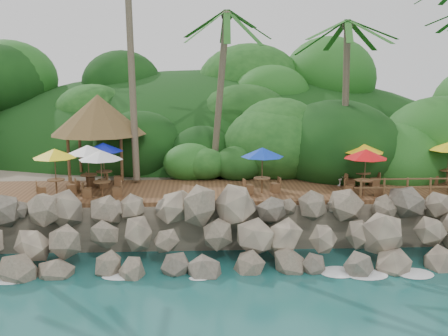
{
  "coord_description": "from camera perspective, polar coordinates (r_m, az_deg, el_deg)",
  "views": [
    {
      "loc": [
        -1.24,
        -20.11,
        8.34
      ],
      "look_at": [
        0.0,
        6.0,
        3.4
      ],
      "focal_mm": 42.66,
      "sensor_mm": 36.0,
      "label": 1
    }
  ],
  "objects": [
    {
      "name": "palapa",
      "position": [
        30.31,
        -13.33,
        5.59
      ],
      "size": [
        5.25,
        5.25,
        4.6
      ],
      "color": "brown",
      "rests_on": "ground"
    },
    {
      "name": "ground",
      "position": [
        21.81,
        0.77,
        -11.79
      ],
      "size": [
        140.0,
        140.0,
        0.0
      ],
      "primitive_type": "plane",
      "color": "#19514F",
      "rests_on": "ground"
    },
    {
      "name": "seawall",
      "position": [
        23.28,
        0.47,
        -7.29
      ],
      "size": [
        29.0,
        4.0,
        2.3
      ],
      "primitive_type": null,
      "color": "gray",
      "rests_on": "ground"
    },
    {
      "name": "land_base",
      "position": [
        36.86,
        -0.74,
        -0.71
      ],
      "size": [
        32.0,
        25.2,
        2.1
      ],
      "primitive_type": "cube",
      "color": "gray",
      "rests_on": "ground"
    },
    {
      "name": "jungle_foliage",
      "position": [
        36.11,
        -0.68,
        -2.65
      ],
      "size": [
        44.0,
        16.0,
        12.0
      ],
      "primitive_type": null,
      "color": "#143811",
      "rests_on": "ground"
    },
    {
      "name": "dining_clusters",
      "position": [
        25.97,
        0.15,
        1.46
      ],
      "size": [
        25.68,
        4.91,
        2.25
      ],
      "color": "brown",
      "rests_on": "terrace"
    },
    {
      "name": "foam_line",
      "position": [
        22.07,
        0.72,
        -11.42
      ],
      "size": [
        25.2,
        0.8,
        0.06
      ],
      "color": "white",
      "rests_on": "ground"
    },
    {
      "name": "waiter",
      "position": [
        28.12,
        12.58,
        -0.02
      ],
      "size": [
        0.8,
        0.67,
        1.87
      ],
      "primitive_type": "imported",
      "rotation": [
        0.0,
        0.0,
        3.52
      ],
      "color": "silver",
      "rests_on": "terrace"
    },
    {
      "name": "terrace",
      "position": [
        26.85,
        -0.0,
        -2.52
      ],
      "size": [
        26.0,
        5.0,
        0.2
      ],
      "primitive_type": "cube",
      "color": "brown",
      "rests_on": "land_base"
    },
    {
      "name": "railing",
      "position": [
        26.66,
        21.25,
        -1.8
      ],
      "size": [
        7.2,
        0.1,
        1.0
      ],
      "color": "brown",
      "rests_on": "terrace"
    },
    {
      "name": "jungle_hill",
      "position": [
        44.42,
        -1.07,
        -0.12
      ],
      "size": [
        44.8,
        28.0,
        15.4
      ],
      "primitive_type": "ellipsoid",
      "color": "#143811",
      "rests_on": "ground"
    }
  ]
}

